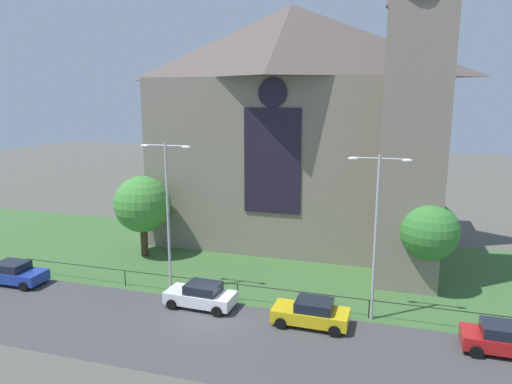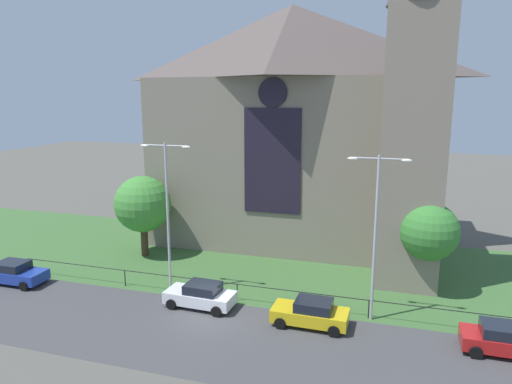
{
  "view_description": "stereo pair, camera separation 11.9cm",
  "coord_description": "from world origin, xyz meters",
  "px_view_note": "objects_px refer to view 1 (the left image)",
  "views": [
    {
      "loc": [
        9.72,
        -23.16,
        12.5
      ],
      "look_at": [
        0.31,
        8.0,
        5.84
      ],
      "focal_mm": 32.71,
      "sensor_mm": 36.0,
      "label": 1
    },
    {
      "loc": [
        9.83,
        -23.12,
        12.5
      ],
      "look_at": [
        0.31,
        8.0,
        5.84
      ],
      "focal_mm": 32.71,
      "sensor_mm": 36.0,
      "label": 2
    }
  ],
  "objects_px": {
    "streetlamp_near": "(167,202)",
    "parked_car_red": "(506,339)",
    "church_building": "(297,124)",
    "parked_car_white": "(201,295)",
    "tree_right_near": "(429,232)",
    "streetlamp_far": "(376,219)",
    "parked_car_blue": "(14,273)",
    "tree_left_near": "(143,204)",
    "parked_car_yellow": "(311,313)"
  },
  "relations": [
    {
      "from": "parked_car_white",
      "to": "parked_car_red",
      "type": "relative_size",
      "value": 1.01
    },
    {
      "from": "streetlamp_near",
      "to": "parked_car_red",
      "type": "xyz_separation_m",
      "value": [
        19.23,
        -1.79,
        -5.33
      ]
    },
    {
      "from": "church_building",
      "to": "parked_car_white",
      "type": "height_order",
      "value": "church_building"
    },
    {
      "from": "streetlamp_near",
      "to": "parked_car_white",
      "type": "distance_m",
      "value": 6.13
    },
    {
      "from": "tree_right_near",
      "to": "parked_car_red",
      "type": "bearing_deg",
      "value": -62.69
    },
    {
      "from": "streetlamp_far",
      "to": "tree_right_near",
      "type": "bearing_deg",
      "value": 57.17
    },
    {
      "from": "streetlamp_near",
      "to": "parked_car_blue",
      "type": "distance_m",
      "value": 12.23
    },
    {
      "from": "parked_car_white",
      "to": "tree_left_near",
      "type": "bearing_deg",
      "value": -40.27
    },
    {
      "from": "tree_right_near",
      "to": "streetlamp_near",
      "type": "height_order",
      "value": "streetlamp_near"
    },
    {
      "from": "streetlamp_far",
      "to": "parked_car_blue",
      "type": "distance_m",
      "value": 24.18
    },
    {
      "from": "parked_car_red",
      "to": "parked_car_white",
      "type": "bearing_deg",
      "value": 178.18
    },
    {
      "from": "tree_right_near",
      "to": "streetlamp_near",
      "type": "xyz_separation_m",
      "value": [
        -15.81,
        -4.84,
        1.97
      ]
    },
    {
      "from": "church_building",
      "to": "parked_car_yellow",
      "type": "bearing_deg",
      "value": -74.83
    },
    {
      "from": "church_building",
      "to": "parked_car_blue",
      "type": "relative_size",
      "value": 6.15
    },
    {
      "from": "church_building",
      "to": "parked_car_blue",
      "type": "bearing_deg",
      "value": -136.43
    },
    {
      "from": "church_building",
      "to": "tree_right_near",
      "type": "relative_size",
      "value": 4.34
    },
    {
      "from": "streetlamp_far",
      "to": "parked_car_yellow",
      "type": "height_order",
      "value": "streetlamp_far"
    },
    {
      "from": "streetlamp_near",
      "to": "tree_left_near",
      "type": "bearing_deg",
      "value": 131.73
    },
    {
      "from": "tree_right_near",
      "to": "parked_car_blue",
      "type": "bearing_deg",
      "value": -166.26
    },
    {
      "from": "parked_car_blue",
      "to": "tree_right_near",
      "type": "bearing_deg",
      "value": 12.87
    },
    {
      "from": "tree_left_near",
      "to": "parked_car_white",
      "type": "relative_size",
      "value": 1.51
    },
    {
      "from": "streetlamp_far",
      "to": "parked_car_yellow",
      "type": "distance_m",
      "value": 6.3
    },
    {
      "from": "parked_car_blue",
      "to": "parked_car_red",
      "type": "distance_m",
      "value": 30.12
    },
    {
      "from": "streetlamp_near",
      "to": "church_building",
      "type": "bearing_deg",
      "value": 68.81
    },
    {
      "from": "tree_right_near",
      "to": "streetlamp_far",
      "type": "relative_size",
      "value": 0.63
    },
    {
      "from": "church_building",
      "to": "streetlamp_near",
      "type": "distance_m",
      "value": 15.32
    },
    {
      "from": "tree_right_near",
      "to": "parked_car_blue",
      "type": "height_order",
      "value": "tree_right_near"
    },
    {
      "from": "church_building",
      "to": "parked_car_red",
      "type": "bearing_deg",
      "value": -48.15
    },
    {
      "from": "parked_car_white",
      "to": "streetlamp_far",
      "type": "bearing_deg",
      "value": -170.35
    },
    {
      "from": "streetlamp_near",
      "to": "parked_car_white",
      "type": "xyz_separation_m",
      "value": [
        2.72,
        -1.34,
        -5.33
      ]
    },
    {
      "from": "parked_car_blue",
      "to": "parked_car_yellow",
      "type": "distance_m",
      "value": 20.4
    },
    {
      "from": "streetlamp_far",
      "to": "parked_car_blue",
      "type": "xyz_separation_m",
      "value": [
        -23.56,
        -1.68,
        -5.16
      ]
    },
    {
      "from": "church_building",
      "to": "tree_right_near",
      "type": "bearing_deg",
      "value": -40.3
    },
    {
      "from": "streetlamp_near",
      "to": "parked_car_yellow",
      "type": "xyz_separation_m",
      "value": [
        9.51,
        -1.72,
        -5.33
      ]
    },
    {
      "from": "streetlamp_near",
      "to": "parked_car_red",
      "type": "relative_size",
      "value": 2.32
    },
    {
      "from": "church_building",
      "to": "parked_car_red",
      "type": "height_order",
      "value": "church_building"
    },
    {
      "from": "church_building",
      "to": "tree_left_near",
      "type": "relative_size",
      "value": 4.03
    },
    {
      "from": "streetlamp_far",
      "to": "tree_left_near",
      "type": "bearing_deg",
      "value": 161.56
    },
    {
      "from": "parked_car_white",
      "to": "church_building",
      "type": "bearing_deg",
      "value": -97.79
    },
    {
      "from": "streetlamp_far",
      "to": "parked_car_white",
      "type": "bearing_deg",
      "value": -172.36
    },
    {
      "from": "church_building",
      "to": "parked_car_white",
      "type": "xyz_separation_m",
      "value": [
        -2.61,
        -15.07,
        -9.53
      ]
    },
    {
      "from": "church_building",
      "to": "parked_car_blue",
      "type": "xyz_separation_m",
      "value": [
        -16.21,
        -15.42,
        -9.53
      ]
    },
    {
      "from": "streetlamp_far",
      "to": "church_building",
      "type": "bearing_deg",
      "value": 118.18
    },
    {
      "from": "parked_car_white",
      "to": "parked_car_red",
      "type": "height_order",
      "value": "same"
    },
    {
      "from": "streetlamp_far",
      "to": "parked_car_red",
      "type": "bearing_deg",
      "value": -15.32
    },
    {
      "from": "parked_car_blue",
      "to": "parked_car_white",
      "type": "distance_m",
      "value": 13.6
    },
    {
      "from": "streetlamp_far",
      "to": "parked_car_blue",
      "type": "height_order",
      "value": "streetlamp_far"
    },
    {
      "from": "church_building",
      "to": "tree_right_near",
      "type": "xyz_separation_m",
      "value": [
        10.48,
        -8.89,
        -6.17
      ]
    },
    {
      "from": "streetlamp_far",
      "to": "parked_car_red",
      "type": "xyz_separation_m",
      "value": [
        6.55,
        -1.79,
        -5.16
      ]
    },
    {
      "from": "parked_car_yellow",
      "to": "streetlamp_near",
      "type": "bearing_deg",
      "value": -9.38
    }
  ]
}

